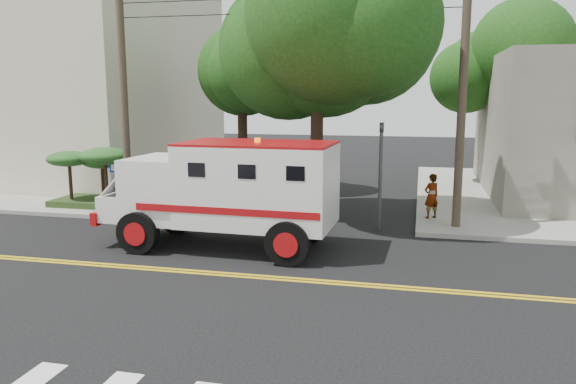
# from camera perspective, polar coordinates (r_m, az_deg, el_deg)

# --- Properties ---
(ground) EXTENTS (100.00, 100.00, 0.00)m
(ground) POSITION_cam_1_polar(r_m,az_deg,el_deg) (14.54, -7.78, -8.20)
(ground) COLOR black
(ground) RESTS_ON ground
(sidewalk_nw) EXTENTS (17.00, 17.00, 0.15)m
(sidewalk_nw) POSITION_cam_1_polar(r_m,az_deg,el_deg) (32.55, -21.59, 1.36)
(sidewalk_nw) COLOR gray
(sidewalk_nw) RESTS_ON ground
(building_left) EXTENTS (16.00, 14.00, 10.00)m
(building_left) POSITION_cam_1_polar(r_m,az_deg,el_deg) (34.64, -23.46, 10.15)
(building_left) COLOR beige
(building_left) RESTS_ON sidewalk_nw
(utility_pole_left) EXTENTS (0.28, 0.28, 9.00)m
(utility_pole_left) POSITION_cam_1_polar(r_m,az_deg,el_deg) (21.68, -16.34, 9.50)
(utility_pole_left) COLOR #382D23
(utility_pole_left) RESTS_ON ground
(utility_pole_right) EXTENTS (0.28, 0.28, 9.00)m
(utility_pole_right) POSITION_cam_1_polar(r_m,az_deg,el_deg) (19.12, 17.31, 9.46)
(utility_pole_right) COLOR #382D23
(utility_pole_right) RESTS_ON ground
(tree_main) EXTENTS (6.08, 5.70, 9.85)m
(tree_main) POSITION_cam_1_polar(r_m,az_deg,el_deg) (19.53, 4.22, 17.82)
(tree_main) COLOR black
(tree_main) RESTS_ON ground
(tree_left) EXTENTS (4.48, 4.20, 7.70)m
(tree_left) POSITION_cam_1_polar(r_m,az_deg,el_deg) (25.88, -4.18, 12.58)
(tree_left) COLOR black
(tree_left) RESTS_ON ground
(tree_right) EXTENTS (4.80, 4.50, 8.20)m
(tree_right) POSITION_cam_1_polar(r_m,az_deg,el_deg) (28.94, 21.35, 12.38)
(tree_right) COLOR black
(tree_right) RESTS_ON ground
(traffic_signal) EXTENTS (0.15, 0.18, 3.60)m
(traffic_signal) POSITION_cam_1_polar(r_m,az_deg,el_deg) (18.66, 9.39, 2.77)
(traffic_signal) COLOR #3F3F42
(traffic_signal) RESTS_ON ground
(accessibility_sign) EXTENTS (0.45, 0.10, 2.02)m
(accessibility_sign) POSITION_cam_1_polar(r_m,az_deg,el_deg) (22.34, -17.08, 1.39)
(accessibility_sign) COLOR #3F3F42
(accessibility_sign) RESTS_ON ground
(palm_planter) EXTENTS (3.52, 2.63, 2.36)m
(palm_planter) POSITION_cam_1_polar(r_m,az_deg,el_deg) (23.33, -19.18, 2.31)
(palm_planter) COLOR #1E3314
(palm_planter) RESTS_ON sidewalk_nw
(armored_truck) EXTENTS (7.02, 3.00, 3.16)m
(armored_truck) POSITION_cam_1_polar(r_m,az_deg,el_deg) (16.44, -6.04, 0.39)
(armored_truck) COLOR silver
(armored_truck) RESTS_ON ground
(pedestrian_a) EXTENTS (0.70, 0.65, 1.60)m
(pedestrian_a) POSITION_cam_1_polar(r_m,az_deg,el_deg) (20.48, 14.37, -0.40)
(pedestrian_a) COLOR gray
(pedestrian_a) RESTS_ON sidewalk_ne
(pedestrian_b) EXTENTS (1.04, 1.04, 1.70)m
(pedestrian_b) POSITION_cam_1_polar(r_m,az_deg,el_deg) (22.42, 23.51, 0.08)
(pedestrian_b) COLOR gray
(pedestrian_b) RESTS_ON sidewalk_ne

